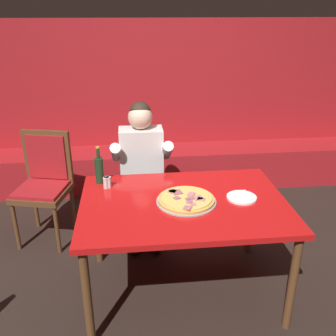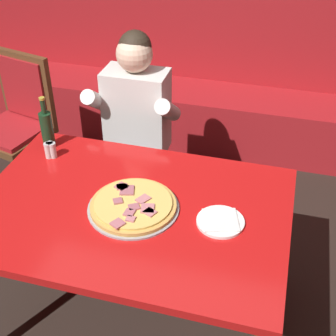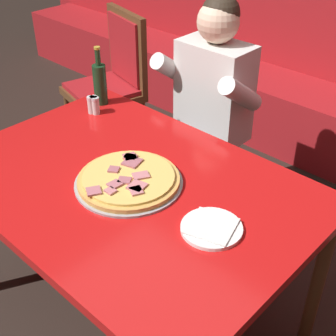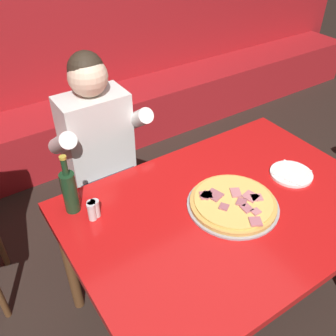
{
  "view_description": "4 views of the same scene",
  "coord_description": "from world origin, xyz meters",
  "px_view_note": "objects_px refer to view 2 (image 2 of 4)",
  "views": [
    {
      "loc": [
        -0.35,
        -2.26,
        2.01
      ],
      "look_at": [
        -0.11,
        0.03,
        1.01
      ],
      "focal_mm": 40.0,
      "sensor_mm": 36.0,
      "label": 1
    },
    {
      "loc": [
        0.59,
        -1.52,
        2.15
      ],
      "look_at": [
        0.09,
        0.3,
        0.8
      ],
      "focal_mm": 50.0,
      "sensor_mm": 36.0,
      "label": 2
    },
    {
      "loc": [
        1.11,
        -0.96,
        1.83
      ],
      "look_at": [
        0.05,
        0.17,
        0.77
      ],
      "focal_mm": 50.0,
      "sensor_mm": 36.0,
      "label": 3
    },
    {
      "loc": [
        -0.91,
        -0.88,
        1.94
      ],
      "look_at": [
        -0.16,
        0.25,
        0.9
      ],
      "focal_mm": 40.0,
      "sensor_mm": 36.0,
      "label": 4
    }
  ],
  "objects_px": {
    "shaker_parmesan": "(53,151)",
    "shaker_oregano": "(51,150)",
    "diner_seated_blue_shirt": "(133,129)",
    "beer_bottle": "(47,128)",
    "plate_white_paper": "(221,221)",
    "main_dining_table": "(132,219)",
    "dining_chair_near_left": "(18,117)",
    "pizza": "(133,206)",
    "shaker_red_pepper_flakes": "(48,151)"
  },
  "relations": [
    {
      "from": "plate_white_paper",
      "to": "shaker_oregano",
      "type": "xyz_separation_m",
      "value": [
        -0.95,
        0.27,
        0.03
      ]
    },
    {
      "from": "main_dining_table",
      "to": "pizza",
      "type": "distance_m",
      "value": 0.09
    },
    {
      "from": "pizza",
      "to": "plate_white_paper",
      "type": "distance_m",
      "value": 0.4
    },
    {
      "from": "plate_white_paper",
      "to": "beer_bottle",
      "type": "height_order",
      "value": "beer_bottle"
    },
    {
      "from": "plate_white_paper",
      "to": "diner_seated_blue_shirt",
      "type": "xyz_separation_m",
      "value": [
        -0.67,
        0.76,
        -0.08
      ]
    },
    {
      "from": "pizza",
      "to": "plate_white_paper",
      "type": "height_order",
      "value": "pizza"
    },
    {
      "from": "shaker_parmesan",
      "to": "beer_bottle",
      "type": "bearing_deg",
      "value": 127.04
    },
    {
      "from": "diner_seated_blue_shirt",
      "to": "shaker_red_pepper_flakes",
      "type": "bearing_deg",
      "value": -119.69
    },
    {
      "from": "shaker_parmesan",
      "to": "shaker_red_pepper_flakes",
      "type": "height_order",
      "value": "same"
    },
    {
      "from": "shaker_parmesan",
      "to": "shaker_oregano",
      "type": "bearing_deg",
      "value": 168.84
    },
    {
      "from": "plate_white_paper",
      "to": "diner_seated_blue_shirt",
      "type": "bearing_deg",
      "value": 131.14
    },
    {
      "from": "diner_seated_blue_shirt",
      "to": "shaker_oregano",
      "type": "bearing_deg",
      "value": -119.65
    },
    {
      "from": "shaker_parmesan",
      "to": "diner_seated_blue_shirt",
      "type": "bearing_deg",
      "value": 61.76
    },
    {
      "from": "main_dining_table",
      "to": "plate_white_paper",
      "type": "bearing_deg",
      "value": 0.52
    },
    {
      "from": "diner_seated_blue_shirt",
      "to": "dining_chair_near_left",
      "type": "xyz_separation_m",
      "value": [
        -0.88,
        0.13,
        -0.12
      ]
    },
    {
      "from": "beer_bottle",
      "to": "shaker_red_pepper_flakes",
      "type": "bearing_deg",
      "value": -64.53
    },
    {
      "from": "shaker_parmesan",
      "to": "dining_chair_near_left",
      "type": "height_order",
      "value": "dining_chair_near_left"
    },
    {
      "from": "shaker_parmesan",
      "to": "diner_seated_blue_shirt",
      "type": "xyz_separation_m",
      "value": [
        0.27,
        0.49,
        -0.11
      ]
    },
    {
      "from": "main_dining_table",
      "to": "shaker_red_pepper_flakes",
      "type": "distance_m",
      "value": 0.62
    },
    {
      "from": "main_dining_table",
      "to": "shaker_parmesan",
      "type": "xyz_separation_m",
      "value": [
        -0.52,
        0.27,
        0.11
      ]
    },
    {
      "from": "diner_seated_blue_shirt",
      "to": "dining_chair_near_left",
      "type": "height_order",
      "value": "diner_seated_blue_shirt"
    },
    {
      "from": "plate_white_paper",
      "to": "beer_bottle",
      "type": "relative_size",
      "value": 0.72
    },
    {
      "from": "shaker_oregano",
      "to": "main_dining_table",
      "type": "bearing_deg",
      "value": -27.3
    },
    {
      "from": "main_dining_table",
      "to": "diner_seated_blue_shirt",
      "type": "distance_m",
      "value": 0.81
    },
    {
      "from": "plate_white_paper",
      "to": "dining_chair_near_left",
      "type": "height_order",
      "value": "dining_chair_near_left"
    },
    {
      "from": "shaker_parmesan",
      "to": "shaker_red_pepper_flakes",
      "type": "xyz_separation_m",
      "value": [
        -0.02,
        -0.01,
        0.0
      ]
    },
    {
      "from": "plate_white_paper",
      "to": "shaker_parmesan",
      "type": "bearing_deg",
      "value": 163.84
    },
    {
      "from": "main_dining_table",
      "to": "shaker_oregano",
      "type": "distance_m",
      "value": 0.61
    },
    {
      "from": "shaker_oregano",
      "to": "diner_seated_blue_shirt",
      "type": "relative_size",
      "value": 0.07
    },
    {
      "from": "plate_white_paper",
      "to": "main_dining_table",
      "type": "bearing_deg",
      "value": -179.48
    },
    {
      "from": "shaker_red_pepper_flakes",
      "to": "diner_seated_blue_shirt",
      "type": "relative_size",
      "value": 0.07
    },
    {
      "from": "plate_white_paper",
      "to": "diner_seated_blue_shirt",
      "type": "height_order",
      "value": "diner_seated_blue_shirt"
    },
    {
      "from": "pizza",
      "to": "shaker_oregano",
      "type": "bearing_deg",
      "value": 152.47
    },
    {
      "from": "shaker_red_pepper_flakes",
      "to": "beer_bottle",
      "type": "bearing_deg",
      "value": 115.47
    },
    {
      "from": "beer_bottle",
      "to": "shaker_oregano",
      "type": "distance_m",
      "value": 0.13
    },
    {
      "from": "shaker_parmesan",
      "to": "shaker_oregano",
      "type": "relative_size",
      "value": 1.0
    },
    {
      "from": "beer_bottle",
      "to": "dining_chair_near_left",
      "type": "bearing_deg",
      "value": 135.52
    },
    {
      "from": "beer_bottle",
      "to": "diner_seated_blue_shirt",
      "type": "distance_m",
      "value": 0.55
    },
    {
      "from": "main_dining_table",
      "to": "plate_white_paper",
      "type": "height_order",
      "value": "plate_white_paper"
    },
    {
      "from": "main_dining_table",
      "to": "pizza",
      "type": "bearing_deg",
      "value": -34.78
    },
    {
      "from": "main_dining_table",
      "to": "dining_chair_near_left",
      "type": "height_order",
      "value": "dining_chair_near_left"
    },
    {
      "from": "shaker_red_pepper_flakes",
      "to": "dining_chair_near_left",
      "type": "distance_m",
      "value": 0.9
    },
    {
      "from": "diner_seated_blue_shirt",
      "to": "beer_bottle",
      "type": "bearing_deg",
      "value": -129.9
    },
    {
      "from": "shaker_parmesan",
      "to": "dining_chair_near_left",
      "type": "distance_m",
      "value": 0.9
    },
    {
      "from": "beer_bottle",
      "to": "shaker_parmesan",
      "type": "bearing_deg",
      "value": -52.96
    },
    {
      "from": "beer_bottle",
      "to": "shaker_parmesan",
      "type": "relative_size",
      "value": 3.4
    },
    {
      "from": "diner_seated_blue_shirt",
      "to": "dining_chair_near_left",
      "type": "bearing_deg",
      "value": 171.52
    },
    {
      "from": "plate_white_paper",
      "to": "dining_chair_near_left",
      "type": "relative_size",
      "value": 0.21
    },
    {
      "from": "beer_bottle",
      "to": "shaker_parmesan",
      "type": "xyz_separation_m",
      "value": [
        0.07,
        -0.09,
        -0.07
      ]
    },
    {
      "from": "plate_white_paper",
      "to": "shaker_oregano",
      "type": "height_order",
      "value": "shaker_oregano"
    }
  ]
}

